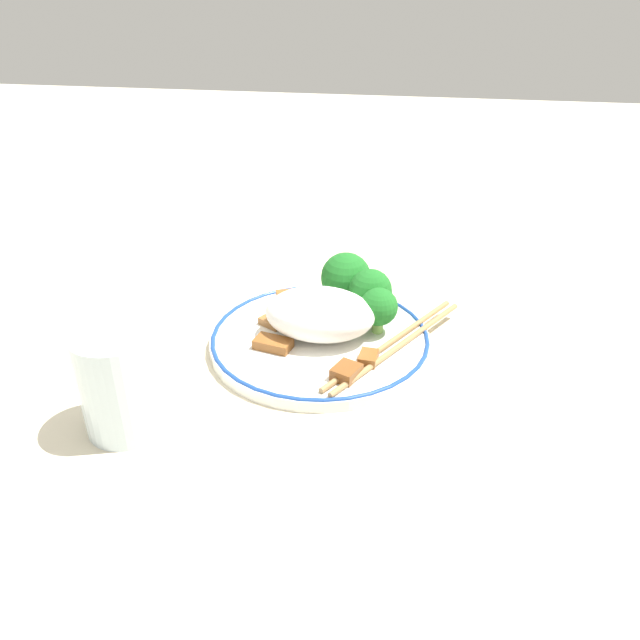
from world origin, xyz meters
TOP-DOWN VIEW (x-y plane):
  - ground_plane at (0.00, 0.00)m, footprint 3.00×3.00m
  - plate at (0.00, 0.00)m, footprint 0.24×0.24m
  - rice_mound at (-0.00, -0.00)m, footprint 0.12×0.08m
  - broccoli_back_left at (0.06, 0.02)m, footprint 0.04×0.04m
  - broccoli_back_center at (0.05, 0.05)m, footprint 0.05×0.05m
  - broccoli_back_right at (0.02, 0.08)m, footprint 0.06×0.06m
  - meat_near_front at (-0.05, 0.02)m, footprint 0.04×0.04m
  - meat_near_left at (-0.05, 0.07)m, footprint 0.03×0.03m
  - meat_near_right at (-0.05, -0.03)m, footprint 0.04×0.03m
  - meat_near_back at (0.04, -0.07)m, footprint 0.03×0.03m
  - meat_on_rice_edge at (0.06, -0.04)m, footprint 0.02×0.03m
  - chopsticks at (0.08, -0.01)m, footprint 0.14×0.21m
  - drinking_glass at (-0.15, -0.17)m, footprint 0.07×0.07m

SIDE VIEW (x-z plane):
  - ground_plane at x=0.00m, z-range 0.00..0.00m
  - plate at x=0.00m, z-range 0.00..0.02m
  - chopsticks at x=0.08m, z-range 0.01..0.02m
  - meat_near_front at x=-0.05m, z-range 0.01..0.02m
  - meat_on_rice_edge at x=0.06m, z-range 0.01..0.02m
  - meat_near_right at x=-0.05m, z-range 0.01..0.02m
  - meat_near_back at x=0.04m, z-range 0.01..0.03m
  - meat_near_left at x=-0.05m, z-range 0.01..0.03m
  - rice_mound at x=0.00m, z-range 0.01..0.07m
  - broccoli_back_left at x=0.06m, z-range 0.02..0.07m
  - broccoli_back_center at x=0.05m, z-range 0.02..0.08m
  - broccoli_back_right at x=0.02m, z-range 0.01..0.08m
  - drinking_glass at x=-0.15m, z-range 0.00..0.10m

